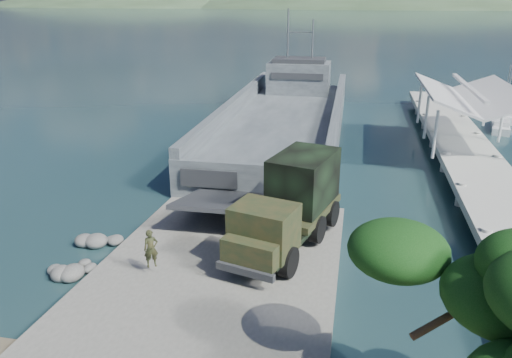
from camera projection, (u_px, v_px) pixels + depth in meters
name	position (u px, v px, depth m)	size (l,w,h in m)	color
ground	(219.00, 275.00, 21.33)	(1400.00, 1400.00, 0.00)	#18383B
boat_ramp	(212.00, 282.00, 20.32)	(10.00, 18.00, 0.50)	slate
shoreline_rocks	(92.00, 255.00, 22.95)	(3.20, 5.60, 0.90)	#575754
distant_headlands	(406.00, 8.00, 527.23)	(1000.00, 240.00, 48.00)	#354A2E
pier	(464.00, 139.00, 35.61)	(6.40, 44.00, 6.10)	beige
landing_craft	(285.00, 125.00, 42.51)	(9.82, 36.98, 10.94)	#41474D
military_truck	(291.00, 203.00, 22.56)	(4.54, 8.57, 3.81)	black
soldier	(152.00, 257.00, 20.11)	(0.58, 0.38, 1.59)	#1F311B
sailboat_near	(500.00, 127.00, 44.29)	(2.35, 5.01, 5.88)	silver
sailboat_far	(505.00, 116.00, 48.17)	(1.88, 5.55, 6.67)	silver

